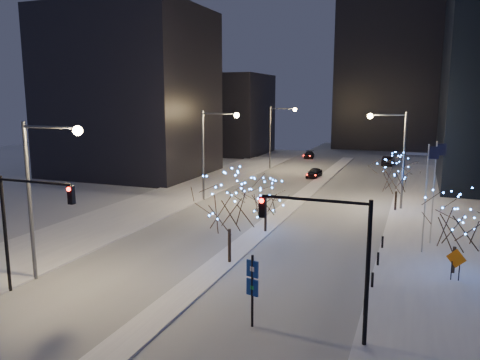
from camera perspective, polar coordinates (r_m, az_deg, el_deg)
The scene contains 25 objects.
ground at distance 25.89m, azimuth -10.23°, elevation -16.32°, with size 160.00×160.00×0.00m, color silver.
road at distance 57.24m, azimuth 8.13°, elevation -1.57°, with size 20.00×130.00×0.02m, color #B7BDC7.
median at distance 52.46m, azimuth 6.91°, elevation -2.53°, with size 2.00×80.00×0.15m, color white.
east_sidewalk at distance 41.41m, azimuth 24.03°, elevation -6.77°, with size 10.00×90.00×0.15m, color white.
west_sidewalk at distance 48.96m, azimuth -12.22°, elevation -3.60°, with size 8.00×90.00×0.15m, color white.
filler_west_near at distance 72.04m, azimuth -13.27°, elevation 10.23°, with size 22.00×18.00×24.00m, color black.
filler_west_far at distance 97.61m, azimuth -2.19°, elevation 8.02°, with size 18.00×16.00×16.00m, color black.
horizon_block at distance 112.31m, azimuth 18.25°, elevation 14.44°, with size 24.00×14.00×42.00m, color black.
street_lamp_w_near at distance 30.76m, azimuth -23.05°, elevation 0.01°, with size 4.40×0.56×10.00m.
street_lamp_w_mid at distance 51.55m, azimuth -3.47°, elevation 4.53°, with size 4.40×0.56×10.00m.
street_lamp_w_far at distance 74.96m, azimuth 4.48°, elevation 6.24°, with size 4.40×0.56×10.00m.
street_lamp_east at distance 50.02m, azimuth 18.36°, elevation 3.82°, with size 3.90×0.56×10.00m.
traffic_signal_west at distance 29.36m, azimuth -24.82°, elevation -4.03°, with size 5.26×0.43×7.00m.
traffic_signal_east at distance 22.02m, azimuth 11.35°, elevation -7.78°, with size 5.26×0.43×7.00m.
flagpoles at distance 37.58m, azimuth 22.26°, elevation -0.87°, with size 1.35×2.60×8.00m.
bollards at distance 31.70m, azimuth 16.17°, elevation -10.34°, with size 0.16×12.16×0.90m.
car_near at distance 68.24m, azimuth 9.03°, elevation 0.87°, with size 1.65×4.09×1.40m, color black.
car_mid at distance 83.43m, azimuth 17.60°, elevation 2.25°, with size 1.69×4.85×1.60m, color black.
car_far at distance 90.16m, azimuth 8.42°, elevation 3.06°, with size 1.79×4.40×1.28m, color black.
holiday_tree_median_near at distance 31.84m, azimuth -1.32°, elevation -2.79°, with size 6.46×6.46×6.45m.
holiday_tree_median_far at distance 39.58m, azimuth 3.15°, elevation -2.23°, with size 4.71×4.71×4.52m.
holiday_tree_plaza_near at distance 33.09m, azimuth 24.92°, elevation -4.62°, with size 5.21×5.21×5.47m.
holiday_tree_plaza_far at distance 49.41m, azimuth 18.62°, elevation 0.64°, with size 4.80×4.80×5.75m.
wayfinding_sign at distance 23.78m, azimuth 1.52°, elevation -12.47°, with size 0.67×0.26×3.78m.
construction_sign at distance 32.37m, azimuth 24.84°, elevation -8.99°, with size 1.16×0.55×2.05m.
Camera 1 is at (12.27, -19.73, 11.42)m, focal length 35.00 mm.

